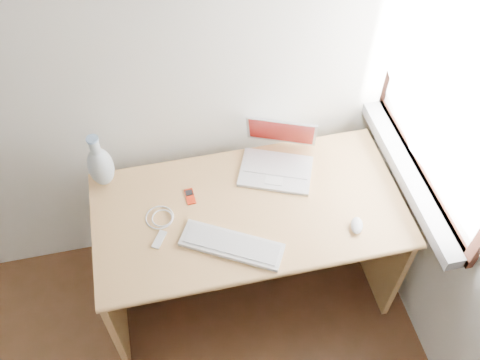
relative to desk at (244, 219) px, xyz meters
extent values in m
cube|color=white|center=(0.79, -0.10, 0.80)|extent=(0.01, 0.90, 1.00)
cube|color=gray|center=(0.74, -0.10, 0.27)|extent=(0.10, 0.96, 0.06)
cube|color=white|center=(0.72, -0.10, 0.83)|extent=(0.02, 0.84, 0.92)
cube|color=tan|center=(0.00, -0.08, 0.19)|extent=(1.38, 0.69, 0.03)
cube|color=tan|center=(-0.67, -0.08, -0.17)|extent=(0.03, 0.65, 0.70)
cube|color=tan|center=(0.67, -0.08, -0.17)|extent=(0.03, 0.65, 0.70)
cube|color=tan|center=(0.00, 0.25, -0.05)|extent=(1.32, 0.03, 0.46)
cube|color=silver|center=(0.17, 0.09, 0.22)|extent=(0.39, 0.34, 0.02)
cube|color=white|center=(0.17, 0.09, 0.23)|extent=(0.32, 0.23, 0.00)
cube|color=silver|center=(0.17, 0.20, 0.33)|extent=(0.34, 0.20, 0.21)
cube|color=maroon|center=(0.17, 0.20, 0.33)|extent=(0.31, 0.18, 0.18)
cube|color=white|center=(-0.11, -0.26, 0.22)|extent=(0.44, 0.33, 0.02)
cube|color=white|center=(-0.11, -0.26, 0.23)|extent=(0.40, 0.29, 0.00)
ellipsoid|color=silver|center=(0.43, -0.29, 0.22)|extent=(0.08, 0.10, 0.03)
cube|color=red|center=(-0.24, 0.03, 0.21)|extent=(0.04, 0.09, 0.01)
cube|color=black|center=(-0.24, 0.03, 0.22)|extent=(0.03, 0.03, 0.00)
torus|color=white|center=(-0.39, -0.05, 0.21)|extent=(0.15, 0.15, 0.01)
cube|color=white|center=(-0.41, -0.17, 0.21)|extent=(0.08, 0.09, 0.01)
ellipsoid|color=silver|center=(-0.61, 0.20, 0.32)|extent=(0.11, 0.11, 0.22)
cylinder|color=silver|center=(-0.61, 0.20, 0.45)|extent=(0.05, 0.05, 0.09)
cylinder|color=#8CB4E1|center=(-0.61, 0.20, 0.50)|extent=(0.05, 0.05, 0.01)
camera|label=1|loc=(-0.33, -1.43, 2.13)|focal=40.00mm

